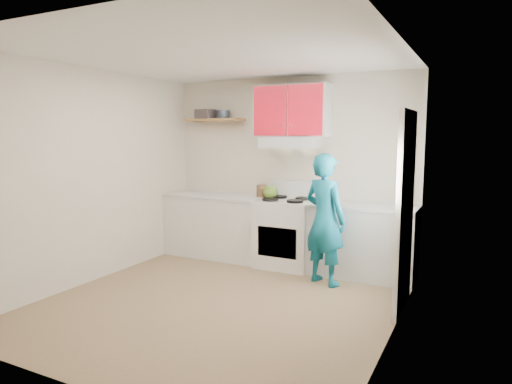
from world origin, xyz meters
The scene contains 21 objects.
floor centered at (0.00, 0.00, 0.00)m, with size 3.80×3.80×0.00m, color brown.
ceiling centered at (0.00, 0.00, 2.60)m, with size 3.60×3.80×0.04m, color white.
back_wall centered at (0.00, 1.90, 1.30)m, with size 3.60×0.04×2.60m, color beige.
front_wall centered at (0.00, -1.90, 1.30)m, with size 3.60×0.04×2.60m, color beige.
left_wall centered at (-1.80, 0.00, 1.30)m, with size 0.04×3.80×2.60m, color beige.
right_wall centered at (1.80, 0.00, 1.30)m, with size 0.04×3.80×2.60m, color beige.
door centered at (1.78, 0.70, 1.02)m, with size 0.05×0.85×2.05m, color white.
door_glass centered at (1.75, 0.70, 1.45)m, with size 0.01×0.55×0.95m, color white.
counter_left centered at (-1.04, 1.60, 0.45)m, with size 1.52×0.60×0.90m, color silver.
counter_right centered at (1.14, 1.60, 0.45)m, with size 1.32×0.60×0.90m, color silver.
stove centered at (0.10, 1.57, 0.46)m, with size 0.76×0.65×0.92m, color white.
range_hood centered at (0.10, 1.68, 1.70)m, with size 0.76×0.44×0.15m, color silver.
upper_cabinets centered at (0.10, 1.73, 2.12)m, with size 1.02×0.33×0.70m, color red.
shelf centered at (-1.15, 1.75, 2.02)m, with size 0.90×0.30×0.04m, color brown.
books centered at (-1.29, 1.72, 2.11)m, with size 0.26×0.19×0.14m, color #3D3638.
tin centered at (-1.00, 1.75, 2.10)m, with size 0.20×0.20×0.12m, color #333D4C.
kettle centered at (-0.19, 1.66, 1.01)m, with size 0.20×0.20×0.17m, color #4D7320.
crock centered at (-0.34, 1.70, 1.00)m, with size 0.16×0.16×0.19m, color #49321F.
cutting_board centered at (0.70, 1.49, 0.91)m, with size 0.31×0.23×0.02m, color olive.
silicone_mat centered at (1.63, 1.59, 0.90)m, with size 0.28×0.24×0.01m, color red.
person centered at (0.80, 1.11, 0.79)m, with size 0.58×0.38×1.59m, color #0C5D74.
Camera 1 is at (2.48, -4.04, 1.81)m, focal length 31.81 mm.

